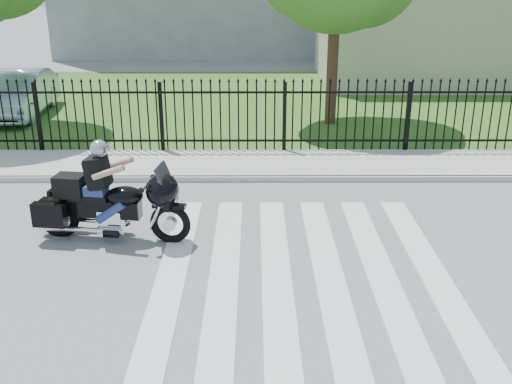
{
  "coord_description": "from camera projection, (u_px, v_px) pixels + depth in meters",
  "views": [
    {
      "loc": [
        -0.74,
        -8.25,
        4.45
      ],
      "look_at": [
        -0.71,
        0.75,
        1.0
      ],
      "focal_mm": 42.0,
      "sensor_mm": 36.0,
      "label": 1
    }
  ],
  "objects": [
    {
      "name": "ground",
      "position": [
        302.0,
        269.0,
        9.29
      ],
      "size": [
        120.0,
        120.0,
        0.0
      ],
      "primitive_type": "plane",
      "color": "slate",
      "rests_on": "ground"
    },
    {
      "name": "crosswalk",
      "position": [
        302.0,
        269.0,
        9.29
      ],
      "size": [
        5.0,
        5.5,
        0.01
      ],
      "primitive_type": null,
      "color": "silver",
      "rests_on": "ground"
    },
    {
      "name": "sidewalk",
      "position": [
        286.0,
        164.0,
        13.94
      ],
      "size": [
        40.0,
        2.0,
        0.12
      ],
      "primitive_type": "cube",
      "color": "#ADAAA3",
      "rests_on": "ground"
    },
    {
      "name": "curb",
      "position": [
        288.0,
        179.0,
        13.01
      ],
      "size": [
        40.0,
        0.12,
        0.12
      ],
      "primitive_type": "cube",
      "color": "#ADAAA3",
      "rests_on": "ground"
    },
    {
      "name": "grass_strip",
      "position": [
        276.0,
        102.0,
        20.49
      ],
      "size": [
        40.0,
        12.0,
        0.02
      ],
      "primitive_type": "cube",
      "color": "#2F5C1F",
      "rests_on": "ground"
    },
    {
      "name": "iron_fence",
      "position": [
        284.0,
        119.0,
        14.57
      ],
      "size": [
        26.0,
        0.04,
        1.8
      ],
      "color": "black",
      "rests_on": "ground"
    },
    {
      "name": "building_low",
      "position": [
        450.0,
        36.0,
        23.63
      ],
      "size": [
        10.0,
        6.0,
        3.5
      ],
      "primitive_type": "cube",
      "color": "beige",
      "rests_on": "ground"
    },
    {
      "name": "motorcycle_rider",
      "position": [
        107.0,
        199.0,
        10.08
      ],
      "size": [
        2.71,
        1.1,
        1.8
      ],
      "rotation": [
        0.0,
        0.0,
        -0.14
      ],
      "color": "black",
      "rests_on": "ground"
    },
    {
      "name": "parked_car",
      "position": [
        19.0,
        94.0,
        18.35
      ],
      "size": [
        1.66,
        4.2,
        1.36
      ],
      "primitive_type": "imported",
      "rotation": [
        0.0,
        0.0,
        0.05
      ],
      "color": "#ACC0D9",
      "rests_on": "grass_strip"
    }
  ]
}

